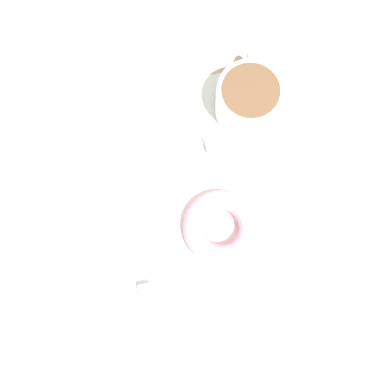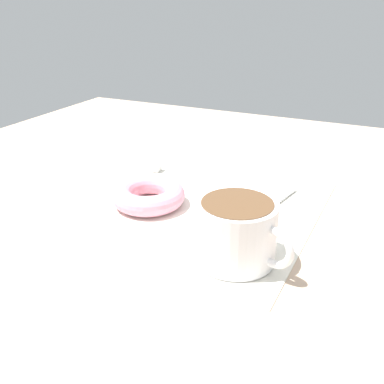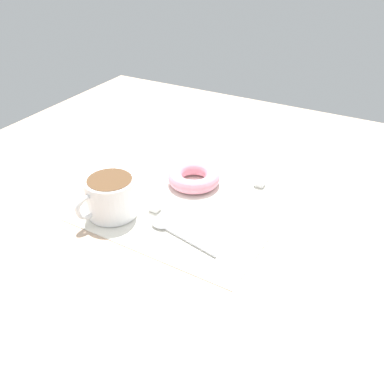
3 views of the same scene
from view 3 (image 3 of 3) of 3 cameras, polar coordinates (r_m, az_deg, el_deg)
ground_plane at (r=87.25cm, az=-1.24°, el=-1.51°), size 120.00×120.00×2.00cm
napkin at (r=85.84cm, az=0.00°, el=-1.21°), size 37.15×37.15×0.30cm
coffee_cup at (r=81.47cm, az=-10.79°, el=-0.52°), size 9.51×12.20×7.46cm
donut at (r=90.48cm, az=0.25°, el=1.98°), size 11.02×11.02×3.04cm
spoon at (r=77.55cm, az=-3.13°, el=-4.98°), size 14.94×4.65×0.90cm
sugar_cube at (r=82.83cm, az=-5.01°, el=-1.85°), size 1.87×1.87×1.87cm
sugar_cube_extra at (r=91.26cm, az=9.02°, el=1.40°), size 1.88×1.88×1.88cm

